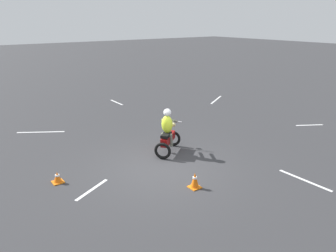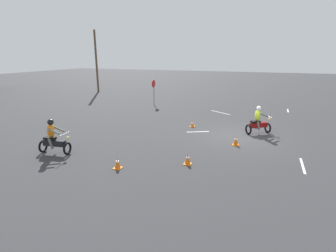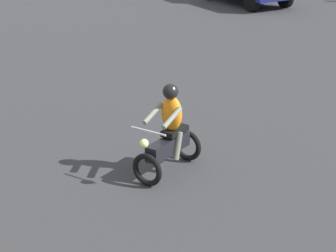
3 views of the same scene
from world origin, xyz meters
name	(u,v)px [view 3 (image 3 of 3)]	position (x,y,z in m)	size (l,w,h in m)	color
motorcycle_rider_background	(169,135)	(-5.88, 7.77, 0.73)	(0.83, 1.55, 1.66)	black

